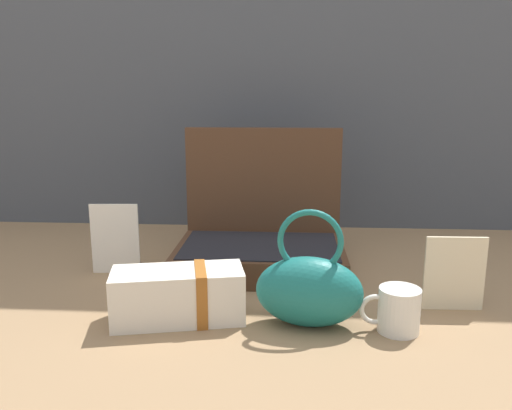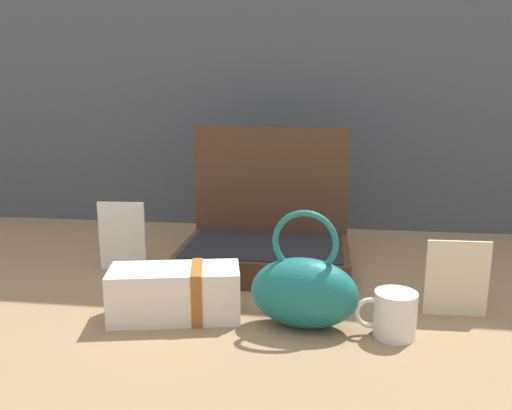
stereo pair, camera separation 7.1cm
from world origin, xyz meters
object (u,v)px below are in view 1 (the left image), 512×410
at_px(open_suitcase, 261,236).
at_px(coffee_mug, 398,310).
at_px(info_card_left, 115,239).
at_px(poster_card_right, 454,274).
at_px(teal_pouch_handbag, 309,289).
at_px(cream_toiletry_bag, 180,295).

height_order(open_suitcase, coffee_mug, open_suitcase).
height_order(info_card_left, poster_card_right, info_card_left).
bearing_deg(teal_pouch_handbag, open_suitcase, 107.79).
height_order(teal_pouch_handbag, poster_card_right, teal_pouch_handbag).
xyz_separation_m(cream_toiletry_bag, coffee_mug, (0.40, -0.02, -0.01)).
bearing_deg(coffee_mug, poster_card_right, 38.93).
distance_m(open_suitcase, teal_pouch_handbag, 0.34).
bearing_deg(cream_toiletry_bag, teal_pouch_handbag, -1.93).
height_order(open_suitcase, cream_toiletry_bag, open_suitcase).
bearing_deg(open_suitcase, poster_card_right, -31.36).
height_order(cream_toiletry_bag, info_card_left, info_card_left).
bearing_deg(open_suitcase, coffee_mug, -52.47).
distance_m(open_suitcase, info_card_left, 0.35).
bearing_deg(teal_pouch_handbag, coffee_mug, -5.29).
xyz_separation_m(cream_toiletry_bag, info_card_left, (-0.20, 0.24, 0.03)).
height_order(cream_toiletry_bag, poster_card_right, poster_card_right).
relative_size(cream_toiletry_bag, info_card_left, 1.55).
bearing_deg(cream_toiletry_bag, coffee_mug, -3.26).
xyz_separation_m(open_suitcase, poster_card_right, (0.39, -0.24, -0.00)).
relative_size(coffee_mug, poster_card_right, 0.73).
distance_m(coffee_mug, poster_card_right, 0.17).
bearing_deg(poster_card_right, coffee_mug, -142.54).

